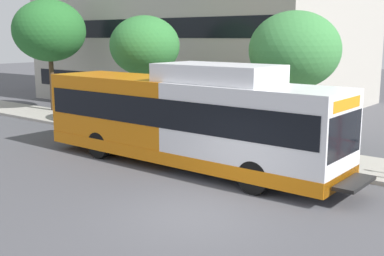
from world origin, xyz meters
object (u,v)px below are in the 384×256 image
street_tree_near_stop (295,51)px  transit_bus (185,119)px  street_tree_mid_block (145,46)px  street_tree_far_block (49,31)px

street_tree_near_stop → transit_bus: bearing=155.9°
transit_bus → street_tree_near_stop: (4.29, -1.92, 2.29)m
transit_bus → street_tree_near_stop: size_ratio=2.28×
street_tree_mid_block → street_tree_far_block: size_ratio=0.83×
street_tree_mid_block → street_tree_far_block: street_tree_far_block is taller
street_tree_mid_block → street_tree_near_stop: bearing=-88.7°
street_tree_near_stop → street_tree_mid_block: street_tree_mid_block is taller
transit_bus → street_tree_near_stop: street_tree_near_stop is taller
transit_bus → street_tree_far_block: size_ratio=1.88×
street_tree_near_stop → street_tree_far_block: (0.22, 15.93, 0.85)m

